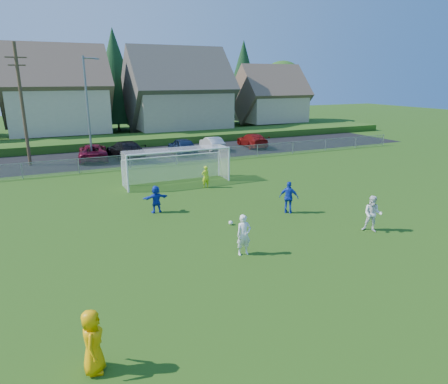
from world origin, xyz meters
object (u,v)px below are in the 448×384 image
at_px(referee, 93,342).
at_px(car_f, 212,143).
at_px(player_blue_b, 156,199).
at_px(player_white_b, 373,214).
at_px(soccer_ball, 231,223).
at_px(car_c, 93,152).
at_px(car_e, 182,146).
at_px(car_d, 125,150).
at_px(goalkeeper, 206,177).
at_px(car_g, 252,140).
at_px(player_white_a, 244,235).
at_px(soccer_goal, 176,160).
at_px(player_blue_a, 289,197).

relative_size(referee, car_f, 0.42).
height_order(player_blue_b, car_f, player_blue_b).
bearing_deg(player_white_b, soccer_ball, -163.75).
height_order(car_c, car_f, car_c).
height_order(soccer_ball, car_e, car_e).
height_order(soccer_ball, car_d, car_d).
xyz_separation_m(referee, player_white_b, (13.59, 4.34, 0.03)).
xyz_separation_m(goalkeeper, car_f, (6.26, 13.45, -0.08)).
xyz_separation_m(car_e, car_g, (8.30, 0.87, -0.08)).
height_order(player_white_a, car_e, player_white_a).
height_order(player_white_a, soccer_goal, soccer_goal).
bearing_deg(car_d, car_e, 171.31).
relative_size(referee, player_blue_b, 1.13).
relative_size(car_f, car_g, 0.83).
bearing_deg(player_blue_b, car_f, -121.73).
height_order(soccer_ball, player_blue_a, player_blue_a).
bearing_deg(player_white_a, player_blue_a, 41.77).
xyz_separation_m(player_blue_a, car_g, (8.81, 20.12, -0.17)).
distance_m(referee, player_white_a, 8.15).
bearing_deg(car_c, player_white_b, 119.22).
relative_size(player_blue_b, car_d, 0.27).
distance_m(referee, car_c, 28.56).
height_order(player_blue_b, car_e, car_e).
bearing_deg(car_g, car_f, 3.34).
height_order(player_white_b, soccer_goal, soccer_goal).
height_order(soccer_ball, player_white_b, player_white_b).
xyz_separation_m(car_d, car_e, (5.48, -0.16, -0.02)).
height_order(referee, car_c, referee).
xyz_separation_m(car_c, car_g, (16.60, 0.19, -0.01)).
height_order(player_blue_a, player_blue_b, player_blue_a).
distance_m(player_blue_b, goalkeeper, 5.79).
bearing_deg(player_white_b, player_blue_b, -171.00).
xyz_separation_m(player_blue_a, car_d, (-4.97, 19.42, -0.07)).
bearing_deg(car_f, player_white_b, 88.35).
bearing_deg(soccer_ball, car_f, 69.19).
height_order(player_white_a, player_blue_b, player_white_a).
height_order(player_blue_a, car_g, player_blue_a).
relative_size(player_white_a, goalkeeper, 1.17).
xyz_separation_m(player_blue_a, soccer_goal, (-3.53, 8.93, 0.73)).
relative_size(soccer_ball, referee, 0.13).
xyz_separation_m(goalkeeper, car_c, (-5.65, 13.09, -0.02)).
distance_m(car_e, car_f, 3.76).
bearing_deg(car_f, car_e, 19.05).
height_order(player_blue_a, car_f, player_blue_a).
xyz_separation_m(referee, player_blue_b, (4.86, 11.56, -0.10)).
relative_size(car_f, soccer_goal, 0.56).
bearing_deg(soccer_ball, player_blue_b, 129.36).
bearing_deg(referee, car_c, 7.77).
relative_size(car_d, soccer_goal, 0.76).
height_order(player_blue_b, goalkeeper, player_blue_b).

